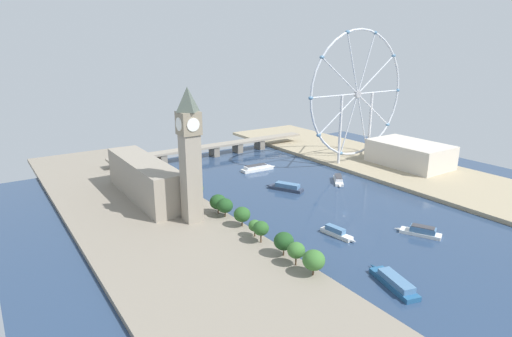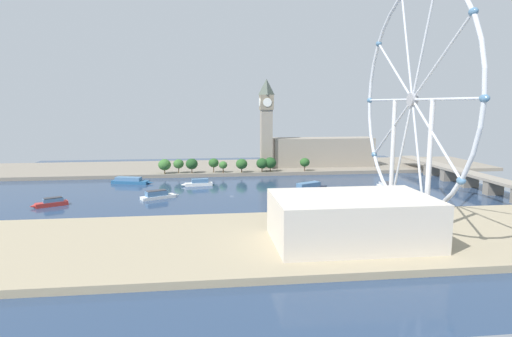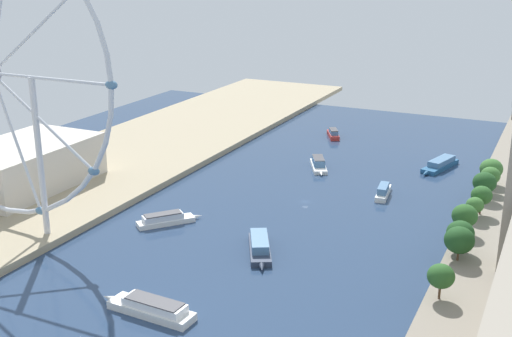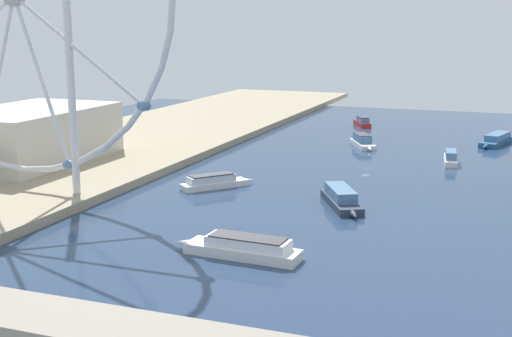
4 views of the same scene
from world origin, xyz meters
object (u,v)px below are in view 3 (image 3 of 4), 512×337
at_px(tour_boat_3, 333,134).
at_px(tour_boat_1, 166,219).
at_px(tour_boat_4, 319,164).
at_px(tour_boat_2, 440,164).
at_px(riverside_hall, 25,165).
at_px(tour_boat_0, 151,308).
at_px(tour_boat_6, 260,246).
at_px(tour_boat_5, 383,191).

bearing_deg(tour_boat_3, tour_boat_1, 146.59).
bearing_deg(tour_boat_4, tour_boat_2, 88.54).
relative_size(riverside_hall, tour_boat_0, 1.97).
bearing_deg(tour_boat_6, tour_boat_1, -127.82).
relative_size(tour_boat_1, tour_boat_5, 0.99).
xyz_separation_m(tour_boat_0, tour_boat_5, (-37.00, -137.55, -0.07)).
distance_m(riverside_hall, tour_boat_4, 147.35).
distance_m(tour_boat_1, tour_boat_5, 103.60).
bearing_deg(tour_boat_6, riverside_hall, -124.05).
bearing_deg(tour_boat_1, tour_boat_2, 4.80).
distance_m(riverside_hall, tour_boat_3, 186.41).
xyz_separation_m(tour_boat_0, tour_boat_6, (-11.24, -55.98, 0.11)).
distance_m(tour_boat_4, tour_boat_5, 49.72).
distance_m(tour_boat_0, tour_boat_2, 198.55).
xyz_separation_m(tour_boat_3, tour_boat_5, (-56.05, 89.88, 0.03)).
xyz_separation_m(riverside_hall, tour_boat_6, (-129.15, 13.81, -10.87)).
xyz_separation_m(riverside_hall, tour_boat_2, (-170.99, -121.54, -11.06)).
bearing_deg(tour_boat_1, tour_boat_5, -5.06).
bearing_deg(tour_boat_0, tour_boat_6, -98.36).
bearing_deg(tour_boat_4, tour_boat_0, -24.84).
relative_size(tour_boat_0, tour_boat_1, 1.42).
bearing_deg(tour_boat_6, tour_boat_5, 134.53).
relative_size(riverside_hall, tour_boat_5, 2.76).
bearing_deg(tour_boat_4, tour_boat_5, 31.27).
height_order(tour_boat_1, tour_boat_2, tour_boat_2).
height_order(tour_boat_1, tour_boat_6, tour_boat_6).
relative_size(tour_boat_0, tour_boat_4, 1.33).
xyz_separation_m(riverside_hall, tour_boat_3, (-98.85, -157.65, -11.08)).
height_order(riverside_hall, tour_boat_3, riverside_hall).
bearing_deg(tour_boat_3, tour_boat_6, 162.61).
xyz_separation_m(tour_boat_0, tour_boat_1, (36.20, -64.23, -0.22)).
bearing_deg(tour_boat_0, tour_boat_3, -82.21).
bearing_deg(tour_boat_5, tour_boat_2, -23.58).
relative_size(tour_boat_0, tour_boat_5, 1.40).
distance_m(tour_boat_3, tour_boat_5, 105.93).
relative_size(tour_boat_2, tour_boat_5, 1.39).
distance_m(tour_boat_5, tour_boat_6, 85.54).
bearing_deg(riverside_hall, tour_boat_0, 149.38).
xyz_separation_m(tour_boat_3, tour_boat_4, (-13.94, 63.46, 0.16)).
bearing_deg(tour_boat_2, tour_boat_6, -1.69).
xyz_separation_m(riverside_hall, tour_boat_0, (-117.91, 69.78, -10.98)).
bearing_deg(riverside_hall, tour_boat_1, 176.11).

